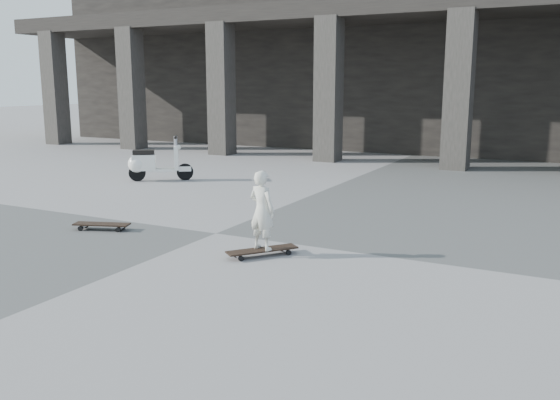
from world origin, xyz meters
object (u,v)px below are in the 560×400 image
at_px(longboard, 262,251).
at_px(child, 262,210).
at_px(skateboard_spare, 102,225).
at_px(scooter, 150,163).

distance_m(longboard, child, 0.53).
height_order(skateboard_spare, scooter, scooter).
relative_size(longboard, skateboard_spare, 1.00).
height_order(skateboard_spare, child, child).
height_order(longboard, child, child).
relative_size(child, scooter, 0.82).
height_order(longboard, skateboard_spare, skateboard_spare).
bearing_deg(longboard, skateboard_spare, 126.22).
distance_m(longboard, skateboard_spare, 2.84).
xyz_separation_m(skateboard_spare, scooter, (-2.36, 3.99, 0.33)).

